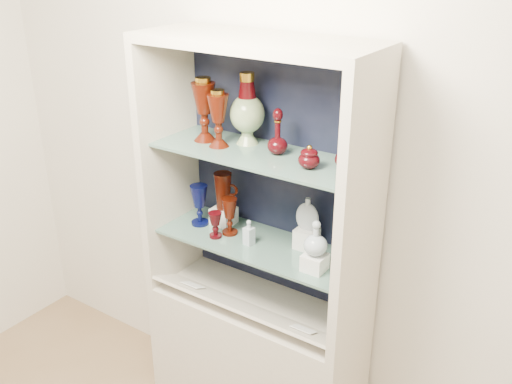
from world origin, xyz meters
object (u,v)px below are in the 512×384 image
Objects in this scene: flat_flask at (308,213)px; ruby_pitcher at (223,191)px; cobalt_goblet at (199,205)px; ruby_goblet_tall at (230,216)px; clear_round_decanter at (316,239)px; pedestal_lamp_right at (218,119)px; pedestal_lamp_left at (204,109)px; enamel_urn at (247,109)px; ruby_decanter_b at (347,144)px; clear_square_bottle at (249,232)px; ruby_goblet_small at (215,225)px; lidded_bowl at (309,156)px; cameo_medallion at (362,227)px; ruby_decanter_a at (278,129)px.

ruby_pitcher is at bearing 179.45° from flat_flask.
cobalt_goblet is at bearing -173.73° from flat_flask.
clear_round_decanter is at bearing -7.58° from ruby_goblet_tall.
pedestal_lamp_left is at bearing 162.88° from pedestal_lamp_right.
ruby_decanter_b is (0.48, -0.04, -0.05)m from enamel_urn.
clear_square_bottle is at bearing -155.67° from flat_flask.
pedestal_lamp_left is at bearing 144.11° from ruby_goblet_small.
ruby_goblet_small is (-0.56, -0.10, -0.46)m from ruby_decanter_b.
ruby_pitcher is at bearing 167.02° from clear_round_decanter.
ruby_decanter_b reaches higher than clear_square_bottle.
clear_round_decanter reaches higher than cobalt_goblet.
ruby_pitcher is at bearing 142.10° from ruby_goblet_tall.
lidded_bowl is at bearing 3.82° from ruby_goblet_small.
cameo_medallion is (0.77, 0.10, 0.06)m from cobalt_goblet.
clear_round_decanter is (0.60, -0.07, -0.42)m from pedestal_lamp_left.
cobalt_goblet reaches higher than clear_square_bottle.
clear_round_decanter is 0.20m from cameo_medallion.
ruby_decanter_b is (0.30, 0.01, -0.01)m from ruby_decanter_a.
ruby_decanter_b is 0.37m from cameo_medallion.
ruby_goblet_small is 0.16m from clear_square_bottle.
cameo_medallion is at bearing 7.17° from pedestal_lamp_left.
enamel_urn reaches higher than flat_flask.
ruby_goblet_small is (-0.03, -0.06, -0.03)m from ruby_goblet_tall.
pedestal_lamp_left is 0.56m from clear_square_bottle.
ruby_goblet_tall is at bearing -3.36° from pedestal_lamp_left.
clear_square_bottle is (0.16, -0.01, -0.48)m from pedestal_lamp_right.
ruby_goblet_tall is at bearing -169.73° from flat_flask.
cobalt_goblet is at bearing -161.42° from ruby_pitcher.
enamel_urn reaches higher than ruby_goblet_small.
ruby_decanter_b is 1.18× the size of ruby_goblet_tall.
ruby_decanter_a is 0.59m from cobalt_goblet.
ruby_decanter_b is at bearing 10.13° from clear_square_bottle.
flat_flask reaches higher than ruby_goblet_small.
lidded_bowl is 0.77× the size of cameo_medallion.
ruby_pitcher is 1.21× the size of clear_round_decanter.
pedestal_lamp_right reaches higher than lidded_bowl.
ruby_decanter_b is 1.17× the size of ruby_pitcher.
cobalt_goblet is (-0.22, -0.08, -0.48)m from enamel_urn.
clear_square_bottle is (-0.10, -0.07, -0.47)m from ruby_decanter_a.
pedestal_lamp_left is at bearing 171.00° from clear_square_bottle.
ruby_decanter_b reaches higher than cobalt_goblet.
ruby_decanter_a reaches higher than ruby_decanter_b.
ruby_decanter_a is at bearing 4.87° from cobalt_goblet.
ruby_decanter_a reaches higher than clear_round_decanter.
lidded_bowl is (0.18, -0.07, -0.06)m from ruby_decanter_a.
enamel_urn is (0.18, 0.07, 0.01)m from pedestal_lamp_left.
lidded_bowl is at bearing -65.47° from flat_flask.
pedestal_lamp_right is 0.48m from ruby_goblet_small.
ruby_decanter_b is at bearing 2.65° from pedestal_lamp_left.
lidded_bowl is at bearing -4.64° from ruby_goblet_tall.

